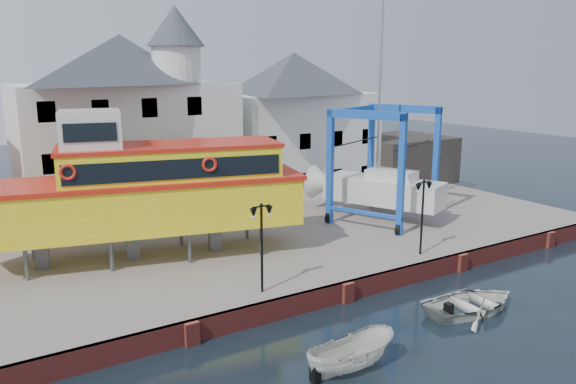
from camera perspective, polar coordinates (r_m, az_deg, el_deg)
ground at (r=27.78m, az=5.98°, el=-11.05°), size 140.00×140.00×0.00m
hardstanding at (r=36.35m, az=-4.68°, el=-4.39°), size 44.00×22.00×1.00m
quay_wall at (r=27.66m, az=5.87°, el=-10.03°), size 44.00×0.47×1.00m
building_white_main at (r=40.07m, az=-16.04°, el=6.75°), size 14.00×8.30×14.00m
building_white_right at (r=46.39m, az=0.59°, el=7.06°), size 12.00×8.00×11.20m
shed_dark at (r=51.39m, az=11.26°, el=3.33°), size 8.00×7.00×4.00m
lamp_post_left at (r=25.21m, az=-2.71°, el=-3.40°), size 1.12×0.32×4.20m
lamp_post_right at (r=31.15m, az=13.57°, el=-0.62°), size 1.12×0.32×4.20m
tour_boat at (r=30.55m, az=-15.76°, el=0.14°), size 18.84×8.44×7.98m
travel_lift at (r=38.59m, az=8.53°, el=0.97°), size 8.27×9.71×14.43m
motorboat_a at (r=22.20m, az=6.35°, el=-17.56°), size 3.90×1.53×1.50m
motorboat_b at (r=28.06m, az=18.19°, el=-11.41°), size 5.15×3.84×1.02m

